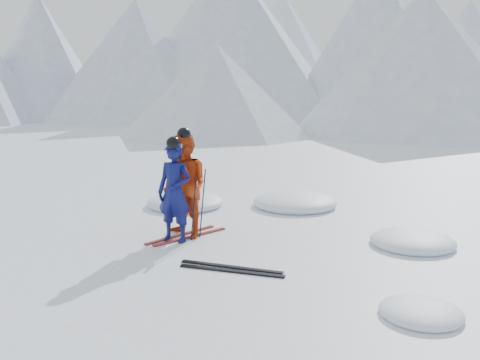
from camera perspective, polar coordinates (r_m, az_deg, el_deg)
The scene contains 12 objects.
ground at distance 8.78m, azimuth 6.43°, elevation -8.47°, with size 160.00×160.00×0.00m, color white.
skier_blue at distance 9.40m, azimuth -7.38°, elevation -1.40°, with size 0.67×0.44×1.85m, color #0D114F.
skier_red at distance 9.65m, azimuth -6.22°, elevation -0.65°, with size 0.97×0.75×1.99m, color #C53A0F.
pole_blue_left at distance 9.77m, azimuth -8.15°, elevation -2.83°, with size 0.02×0.02×1.23m, color black.
pole_blue_right at distance 9.51m, azimuth -5.21°, elevation -3.13°, with size 0.02×0.02×1.23m, color black.
pole_red_left at distance 10.09m, azimuth -6.65°, elevation -2.11°, with size 0.02×0.02×1.33m, color black.
pole_red_right at distance 9.65m, azimuth -4.22°, elevation -2.62°, with size 0.02×0.02×1.33m, color black.
ski_worn_left at distance 9.95m, azimuth -6.66°, elevation -6.14°, with size 0.09×1.70×0.03m, color black.
ski_worn_right at distance 9.81m, azimuth -5.55°, elevation -6.36°, with size 0.09×1.70×0.03m, color black.
ski_loose_a at distance 8.16m, azimuth -1.00°, elevation -9.74°, with size 0.09×1.70×0.03m, color black.
ski_loose_b at distance 8.00m, azimuth -0.98°, elevation -10.17°, with size 0.09×1.70×0.03m, color black.
snow_lumps at distance 11.47m, azimuth 4.20°, elevation -3.98°, with size 7.71×6.19×0.45m.
Camera 1 is at (3.54, -7.53, 2.79)m, focal length 38.00 mm.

